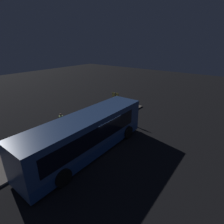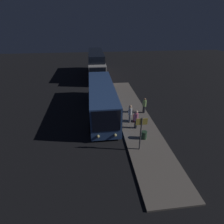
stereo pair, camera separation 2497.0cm
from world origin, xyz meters
TOP-DOWN VIEW (x-y plane):
  - ground at (0.00, 0.00)m, footprint 80.00×80.00m
  - platform at (0.00, 3.17)m, footprint 20.00×3.14m
  - bus_lead at (-1.16, 0.13)m, footprint 10.50×2.73m
  - passenger_boarding at (-0.24, 4.35)m, footprint 0.59×0.43m
  - passenger_waiting at (1.47, 2.52)m, footprint 0.46×0.46m
  - passenger_with_bags at (2.49, 2.82)m, footprint 0.39×0.39m
  - suitcase at (1.39, 3.01)m, footprint 0.47×0.24m
  - sign_post at (5.33, 2.42)m, footprint 0.10×0.81m
  - trash_bin at (4.08, 3.13)m, footprint 0.44×0.44m

SIDE VIEW (x-z plane):
  - ground at x=0.00m, z-range 0.00..0.00m
  - platform at x=0.00m, z-range 0.00..0.12m
  - suitcase at x=1.39m, z-range 0.01..0.86m
  - trash_bin at x=4.08m, z-range 0.12..0.77m
  - passenger_boarding at x=-0.24m, z-range 0.18..1.80m
  - passenger_with_bags at x=2.49m, z-range 0.21..1.94m
  - passenger_waiting at x=1.47m, z-range 0.23..1.99m
  - bus_lead at x=-1.16m, z-range 0.00..2.89m
  - sign_post at x=5.33m, z-range 0.51..3.17m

